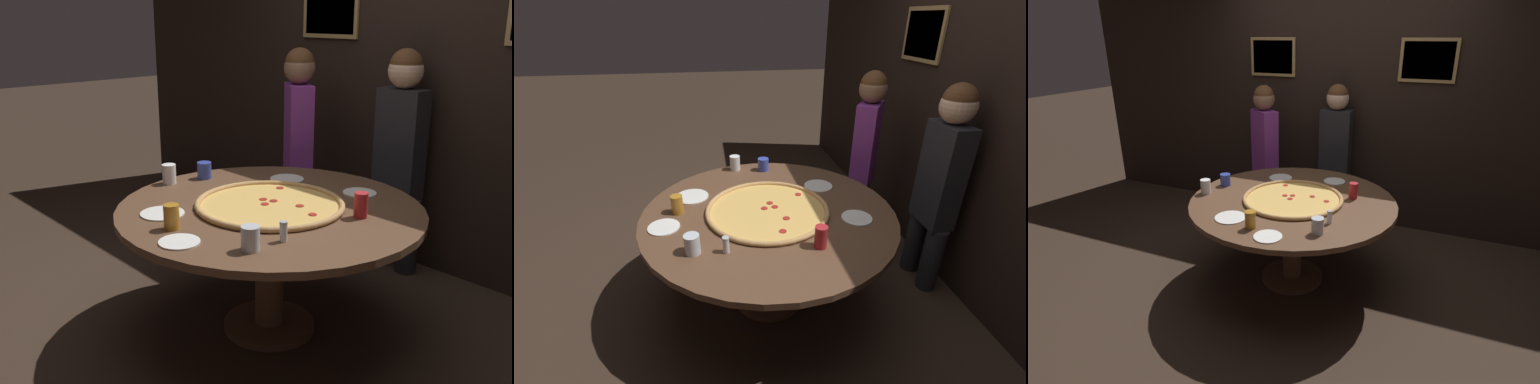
% 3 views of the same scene
% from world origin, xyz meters
% --- Properties ---
extents(ground_plane, '(24.00, 24.00, 0.00)m').
position_xyz_m(ground_plane, '(0.00, 0.00, 0.00)').
color(ground_plane, '#38281E').
extents(back_wall, '(6.40, 0.08, 2.60)m').
position_xyz_m(back_wall, '(0.00, 1.42, 1.30)').
color(back_wall, black).
rests_on(back_wall, ground_plane).
extents(dining_table, '(1.65, 1.65, 0.74)m').
position_xyz_m(dining_table, '(0.00, 0.00, 0.62)').
color(dining_table, brown).
rests_on(dining_table, ground_plane).
extents(giant_pizza, '(0.81, 0.81, 0.03)m').
position_xyz_m(giant_pizza, '(0.01, -0.01, 0.75)').
color(giant_pizza, '#EAB75B').
rests_on(giant_pizza, dining_table).
extents(drink_cup_centre_back, '(0.09, 0.09, 0.10)m').
position_xyz_m(drink_cup_centre_back, '(-0.67, 0.07, 0.79)').
color(drink_cup_centre_back, '#384CB7').
rests_on(drink_cup_centre_back, dining_table).
extents(drink_cup_far_left, '(0.08, 0.08, 0.12)m').
position_xyz_m(drink_cup_far_left, '(-0.08, -0.58, 0.80)').
color(drink_cup_far_left, '#BC7A23').
rests_on(drink_cup_far_left, dining_table).
extents(drink_cup_near_right, '(0.08, 0.08, 0.12)m').
position_xyz_m(drink_cup_near_right, '(-0.72, -0.16, 0.80)').
color(drink_cup_near_right, white).
rests_on(drink_cup_near_right, dining_table).
extents(drink_cup_by_shaker, '(0.09, 0.09, 0.11)m').
position_xyz_m(drink_cup_by_shaker, '(0.37, -0.48, 0.80)').
color(drink_cup_by_shaker, silver).
rests_on(drink_cup_by_shaker, dining_table).
extents(drink_cup_front_edge, '(0.07, 0.07, 0.13)m').
position_xyz_m(drink_cup_front_edge, '(0.44, 0.21, 0.81)').
color(drink_cup_front_edge, '#B22328').
rests_on(drink_cup_front_edge, dining_table).
extents(white_plate_left_side, '(0.19, 0.19, 0.01)m').
position_xyz_m(white_plate_left_side, '(0.19, 0.53, 0.74)').
color(white_plate_left_side, white).
rests_on(white_plate_left_side, dining_table).
extents(white_plate_near_front, '(0.21, 0.21, 0.01)m').
position_xyz_m(white_plate_near_front, '(-0.29, 0.43, 0.74)').
color(white_plate_near_front, white).
rests_on(white_plate_near_front, dining_table).
extents(white_plate_beside_cup, '(0.19, 0.19, 0.01)m').
position_xyz_m(white_plate_beside_cup, '(0.09, -0.66, 0.74)').
color(white_plate_beside_cup, white).
rests_on(white_plate_beside_cup, dining_table).
extents(white_plate_far_back, '(0.23, 0.23, 0.01)m').
position_xyz_m(white_plate_far_back, '(-0.28, -0.50, 0.74)').
color(white_plate_far_back, white).
rests_on(white_plate_far_back, dining_table).
extents(condiment_shaker, '(0.04, 0.04, 0.10)m').
position_xyz_m(condiment_shaker, '(0.40, -0.30, 0.79)').
color(condiment_shaker, silver).
rests_on(condiment_shaker, dining_table).
extents(diner_side_right, '(0.38, 0.33, 1.50)m').
position_xyz_m(diner_side_right, '(-0.72, 0.98, 0.85)').
color(diner_side_right, '#232328').
rests_on(diner_side_right, ground_plane).
extents(diner_far_left, '(0.38, 0.23, 1.52)m').
position_xyz_m(diner_far_left, '(-0.01, 1.22, 0.86)').
color(diner_far_left, '#232328').
rests_on(diner_far_left, ground_plane).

